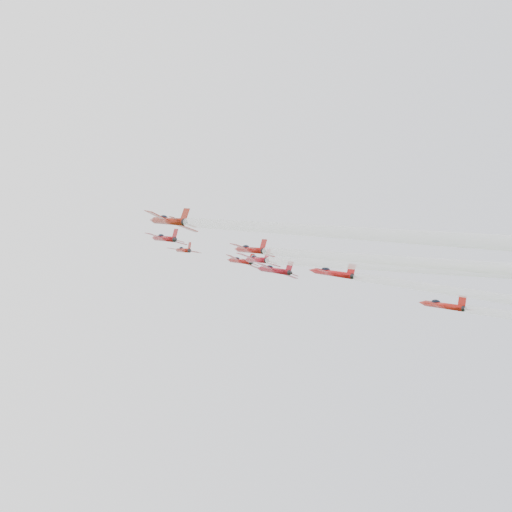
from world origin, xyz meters
TOP-DOWN VIEW (x-y plane):
  - jet_lead at (-3.30, 28.44)m, footprint 8.41×11.00m
  - jet_row2_left at (-15.25, 12.74)m, footprint 9.40×12.29m
  - jet_row2_center at (3.47, 13.88)m, footprint 8.42×11.00m
  - jet_row2_right at (11.38, 12.44)m, footprint 10.53×13.77m
  - jet_center at (-0.77, -40.25)m, footprint 9.47×92.05m
  - jet_rear_farleft at (-28.57, -57.99)m, footprint 9.21×89.54m
  - jet_rear_left at (-10.55, -49.93)m, footprint 8.65×84.08m

SIDE VIEW (x-z plane):
  - jet_rear_farleft at x=-28.57m, z-range 95.32..141.55m
  - jet_rear_left at x=-10.55m, z-range 100.82..144.23m
  - jet_center at x=-0.77m, z-range 103.67..151.20m
  - jet_row2_right at x=11.38m, z-range 150.36..158.15m
  - jet_row2_left at x=-15.25m, z-range 150.92..157.87m
  - jet_row2_center at x=3.47m, z-range 151.85..158.08m
  - jet_lead at x=-3.30m, z-range 159.24..165.46m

